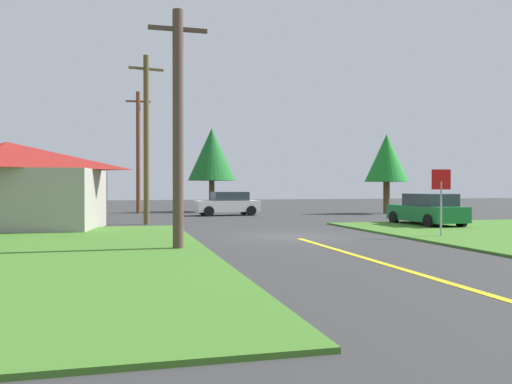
# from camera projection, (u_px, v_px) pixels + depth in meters

# --- Properties ---
(ground_plane) EXTENTS (120.00, 120.00, 0.00)m
(ground_plane) POSITION_uv_depth(u_px,v_px,m) (291.00, 236.00, 20.62)
(ground_plane) COLOR #323232
(lane_stripe_center) EXTENTS (0.20, 14.00, 0.01)m
(lane_stripe_center) POSITION_uv_depth(u_px,v_px,m) (391.00, 266.00, 12.86)
(lane_stripe_center) COLOR yellow
(lane_stripe_center) RESTS_ON ground
(stop_sign) EXTENTS (0.77, 0.11, 2.63)m
(stop_sign) POSITION_uv_depth(u_px,v_px,m) (441.00, 189.00, 20.03)
(stop_sign) COLOR #9EA0A8
(stop_sign) RESTS_ON ground
(car_approaching_junction) EXTENTS (4.45, 2.20, 1.62)m
(car_approaching_junction) POSITION_uv_depth(u_px,v_px,m) (228.00, 204.00, 35.87)
(car_approaching_junction) COLOR white
(car_approaching_junction) RESTS_ON ground
(car_on_crossroad) EXTENTS (2.11, 4.62, 1.62)m
(car_on_crossroad) POSITION_uv_depth(u_px,v_px,m) (427.00, 210.00, 26.10)
(car_on_crossroad) COLOR #196B33
(car_on_crossroad) RESTS_ON ground
(utility_pole_near) EXTENTS (1.80, 0.33, 7.36)m
(utility_pole_near) POSITION_uv_depth(u_px,v_px,m) (178.00, 127.00, 15.97)
(utility_pole_near) COLOR #4D3930
(utility_pole_near) RESTS_ON ground
(utility_pole_mid) EXTENTS (1.80, 0.41, 8.81)m
(utility_pole_mid) POSITION_uv_depth(u_px,v_px,m) (146.00, 138.00, 27.19)
(utility_pole_mid) COLOR #4F4425
(utility_pole_mid) RESTS_ON ground
(utility_pole_far) EXTENTS (1.80, 0.32, 8.99)m
(utility_pole_far) POSITION_uv_depth(u_px,v_px,m) (138.00, 151.00, 38.51)
(utility_pole_far) COLOR brown
(utility_pole_far) RESTS_ON ground
(oak_tree_left) EXTENTS (3.77, 3.77, 6.61)m
(oak_tree_left) POSITION_uv_depth(u_px,v_px,m) (212.00, 155.00, 41.20)
(oak_tree_left) COLOR brown
(oak_tree_left) RESTS_ON ground
(pine_tree_center) EXTENTS (3.19, 3.19, 5.86)m
(pine_tree_center) POSITION_uv_depth(u_px,v_px,m) (387.00, 158.00, 38.50)
(pine_tree_center) COLOR brown
(pine_tree_center) RESTS_ON ground
(barn) EXTENTS (8.64, 6.40, 4.01)m
(barn) POSITION_uv_depth(u_px,v_px,m) (7.00, 186.00, 23.77)
(barn) COLOR gray
(barn) RESTS_ON ground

